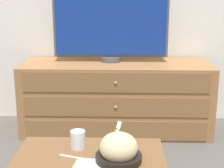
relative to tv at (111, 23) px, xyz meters
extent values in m
plane|color=#56514C|center=(0.07, 0.25, -0.95)|extent=(12.00, 12.00, 0.00)
cube|color=#9E6B3D|center=(0.05, -0.06, -0.64)|extent=(1.62, 0.57, 0.61)
cube|color=brown|center=(0.05, -0.35, -0.84)|extent=(1.49, 0.01, 0.16)
sphere|color=tan|center=(0.05, -0.36, -0.84)|extent=(0.02, 0.02, 0.02)
cube|color=brown|center=(0.05, -0.35, -0.64)|extent=(1.49, 0.01, 0.16)
sphere|color=tan|center=(0.05, -0.36, -0.64)|extent=(0.02, 0.02, 0.02)
cube|color=brown|center=(0.05, -0.35, -0.44)|extent=(1.49, 0.01, 0.16)
sphere|color=tan|center=(0.05, -0.36, -0.44)|extent=(0.02, 0.02, 0.02)
cylinder|color=#515156|center=(0.00, 0.00, -0.31)|extent=(0.17, 0.17, 0.04)
cube|color=#515156|center=(0.00, 0.00, 0.01)|extent=(0.99, 0.04, 0.61)
cube|color=navy|center=(0.00, -0.02, 0.01)|extent=(0.95, 0.01, 0.57)
cube|color=brown|center=(-0.06, -1.38, -0.57)|extent=(0.77, 0.47, 0.02)
cylinder|color=black|center=(0.09, -1.43, -0.54)|extent=(0.23, 0.23, 0.03)
ellipsoid|color=beige|center=(0.09, -1.43, -0.49)|extent=(0.19, 0.19, 0.15)
cube|color=white|center=(0.07, -1.41, -0.46)|extent=(0.06, 0.06, 0.15)
cube|color=white|center=(0.09, -1.38, -0.39)|extent=(0.03, 0.03, 0.03)
cylinder|color=beige|center=(-0.13, -1.29, -0.53)|extent=(0.07, 0.07, 0.06)
cylinder|color=white|center=(-0.13, -1.29, -0.51)|extent=(0.08, 0.08, 0.10)
cube|color=silver|center=(-0.06, -1.48, -0.56)|extent=(0.15, 0.15, 0.00)
cube|color=white|center=(-0.13, -1.40, -0.56)|extent=(0.17, 0.07, 0.01)
camera|label=1|loc=(0.11, -2.98, 0.24)|focal=55.00mm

